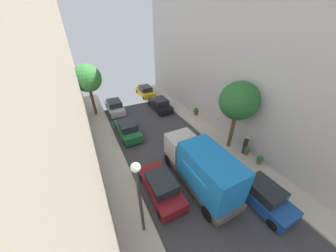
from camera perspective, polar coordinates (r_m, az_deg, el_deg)
ground at (r=12.97m, az=11.89°, el=-20.52°), size 32.00×32.00×0.00m
sidewalk_left at (r=11.58m, az=-11.10°, el=-29.44°), size 2.00×44.00×0.15m
sidewalk_right at (r=15.78m, az=26.73°, el=-11.95°), size 2.00×44.00×0.15m
parked_car_left_3 at (r=12.07m, az=-2.32°, el=-19.41°), size 1.78×4.20×1.57m
parked_car_left_4 at (r=17.77m, az=-13.21°, el=-1.04°), size 1.78×4.20×1.57m
parked_car_left_5 at (r=22.90m, az=-17.28°, el=6.14°), size 1.78×4.20×1.57m
parked_car_right_1 at (r=13.12m, az=28.46°, el=-19.17°), size 1.78×4.20×1.57m
parked_car_right_2 at (r=22.53m, az=-2.68°, el=7.18°), size 1.78×4.20×1.57m
parked_car_right_3 at (r=27.08m, az=-7.52°, el=11.31°), size 1.78×4.20×1.57m
delivery_truck at (r=11.94m, az=10.96°, el=-13.21°), size 2.26×6.60×3.38m
pedestrian at (r=16.15m, az=24.33°, el=-5.54°), size 0.40×0.36×1.72m
street_tree_0 at (r=21.66m, az=-25.24°, el=14.09°), size 3.06×3.06×5.98m
street_tree_1 at (r=14.85m, az=22.43°, el=7.61°), size 3.10×3.10×6.05m
potted_plant_0 at (r=16.38m, az=24.70°, el=-7.36°), size 0.46×0.46×0.78m
potted_plant_1 at (r=21.21m, az=9.15°, el=4.85°), size 0.55×0.55×0.87m
potted_plant_2 at (r=15.84m, az=28.22°, el=-9.83°), size 0.52×0.52×0.76m
lamp_post at (r=8.49m, az=-9.72°, el=-20.29°), size 0.44×0.44×5.02m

